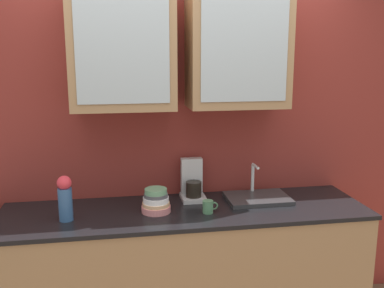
# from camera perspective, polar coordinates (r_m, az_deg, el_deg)

# --- Properties ---
(back_wall_unit) EXTENTS (4.27, 0.46, 2.79)m
(back_wall_unit) POSITION_cam_1_polar(r_m,az_deg,el_deg) (3.15, -1.95, 4.24)
(back_wall_unit) COLOR maroon
(back_wall_unit) RESTS_ON ground_plane
(counter) EXTENTS (2.47, 0.68, 0.91)m
(counter) POSITION_cam_1_polar(r_m,az_deg,el_deg) (3.17, -0.84, -16.21)
(counter) COLOR #93704C
(counter) RESTS_ON ground_plane
(sink_faucet) EXTENTS (0.44, 0.32, 0.24)m
(sink_faucet) POSITION_cam_1_polar(r_m,az_deg,el_deg) (3.18, 8.53, -6.90)
(sink_faucet) COLOR #2D2D30
(sink_faucet) RESTS_ON counter
(bowl_stack) EXTENTS (0.19, 0.19, 0.16)m
(bowl_stack) POSITION_cam_1_polar(r_m,az_deg,el_deg) (2.92, -4.73, -7.48)
(bowl_stack) COLOR #D87F84
(bowl_stack) RESTS_ON counter
(vase) EXTENTS (0.09, 0.09, 0.29)m
(vase) POSITION_cam_1_polar(r_m,az_deg,el_deg) (2.86, -16.23, -6.76)
(vase) COLOR #33598C
(vase) RESTS_ON counter
(cup_near_sink) EXTENTS (0.10, 0.07, 0.08)m
(cup_near_sink) POSITION_cam_1_polar(r_m,az_deg,el_deg) (2.90, 2.13, -8.18)
(cup_near_sink) COLOR #4C7F59
(cup_near_sink) RESTS_ON counter
(coffee_maker) EXTENTS (0.17, 0.20, 0.29)m
(coffee_maker) POSITION_cam_1_polar(r_m,az_deg,el_deg) (3.16, 0.06, -5.25)
(coffee_maker) COLOR #B7B7BC
(coffee_maker) RESTS_ON counter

